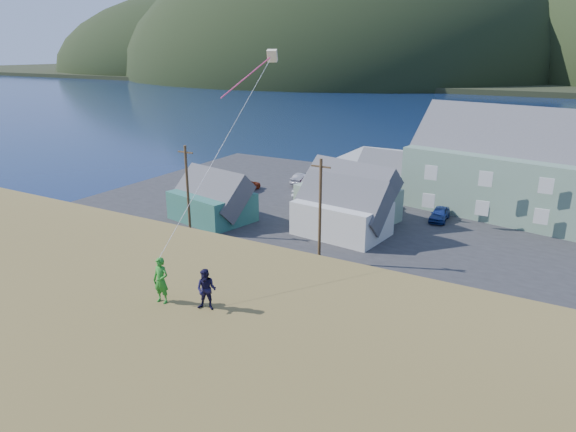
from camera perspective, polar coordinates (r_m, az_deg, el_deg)
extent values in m
plane|color=#0A1638|center=(37.99, 8.68, -7.44)|extent=(900.00, 900.00, 0.00)
cube|color=#4C3D19|center=(24.55, -7.54, -21.69)|extent=(110.00, 35.00, 1.20)
cube|color=#4C3D19|center=(36.29, 7.52, -8.58)|extent=(110.00, 8.00, 0.10)
cube|color=#28282B|center=(53.16, 15.40, -0.30)|extent=(72.00, 36.00, 0.12)
cube|color=gray|center=(76.06, 15.56, 5.45)|extent=(26.00, 14.00, 0.90)
cube|color=black|center=(362.74, 28.70, 13.57)|extent=(900.00, 320.00, 2.00)
ellipsoid|color=black|center=(389.17, -7.13, 15.88)|extent=(240.00, 216.00, 108.00)
ellipsoid|color=black|center=(320.92, 5.65, 15.48)|extent=(260.00, 234.00, 143.00)
ellipsoid|color=black|center=(334.06, 25.03, 14.04)|extent=(200.00, 180.00, 100.00)
cube|color=#2A6259|center=(51.00, -8.41, 1.10)|extent=(8.42, 7.01, 2.78)
cube|color=#47474C|center=(50.43, -8.52, 3.41)|extent=(8.87, 6.96, 5.40)
cube|color=gray|center=(51.13, 6.61, 1.48)|extent=(10.24, 8.06, 3.21)
cube|color=#47474C|center=(50.50, 6.70, 4.10)|extent=(10.67, 7.98, 5.82)
cube|color=silver|center=(46.60, 6.00, -0.24)|extent=(8.30, 6.36, 3.09)
cube|color=#47474C|center=(45.92, 6.09, 2.50)|extent=(8.79, 6.32, 5.41)
cube|color=gray|center=(60.03, 11.94, 3.51)|extent=(9.26, 6.07, 2.82)
cube|color=#47474C|center=(59.53, 12.08, 5.57)|extent=(9.76, 6.11, 5.29)
cylinder|color=#47331E|center=(46.41, -11.08, 2.73)|extent=(0.24, 0.24, 8.18)
cylinder|color=#47331E|center=(39.38, 3.57, 0.41)|extent=(0.24, 0.24, 8.37)
imported|color=maroon|center=(62.99, 3.57, 3.94)|extent=(2.58, 5.48, 1.52)
imported|color=maroon|center=(61.20, -4.53, 3.42)|extent=(1.60, 3.95, 1.34)
imported|color=black|center=(58.92, 14.25, 2.42)|extent=(2.26, 4.66, 1.53)
imported|color=#ACACB1|center=(58.65, 2.16, 2.87)|extent=(1.76, 4.49, 1.46)
imported|color=silver|center=(62.53, 10.49, 3.48)|extent=(1.93, 4.61, 1.33)
imported|color=slate|center=(64.20, 1.80, 4.20)|extent=(1.87, 4.42, 1.42)
imported|color=#37608A|center=(57.98, 18.81, 1.65)|extent=(1.56, 4.11, 1.34)
imported|color=navy|center=(52.55, 16.49, 0.22)|extent=(1.78, 3.98, 1.33)
imported|color=black|center=(54.03, 10.24, 1.30)|extent=(2.44, 5.46, 1.56)
imported|color=silver|center=(56.33, 7.21, 2.09)|extent=(2.80, 5.39, 1.45)
imported|color=#227D22|center=(19.70, -13.93, -6.96)|extent=(0.68, 0.47, 1.77)
imported|color=black|center=(18.91, -9.05, -8.08)|extent=(0.90, 0.79, 1.56)
cube|color=beige|center=(25.10, -1.76, 17.37)|extent=(0.56, 0.54, 0.60)
cylinder|color=#E53C77|center=(24.41, -4.58, 15.19)|extent=(0.06, 0.06, 3.31)
cylinder|color=white|center=(21.70, -7.28, 7.88)|extent=(0.02, 0.02, 11.18)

